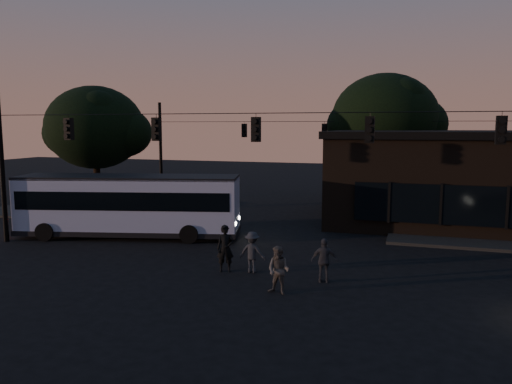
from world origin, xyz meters
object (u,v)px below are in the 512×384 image
(pedestrian_a, at_px, (225,249))
(bus, at_px, (129,203))
(building, at_px, (465,177))
(pedestrian_c, at_px, (324,261))
(pedestrian_b, at_px, (279,270))
(pedestrian_d, at_px, (252,252))

(pedestrian_a, bearing_deg, bus, 130.32)
(building, relative_size, bus, 1.33)
(pedestrian_a, bearing_deg, pedestrian_c, -20.55)
(pedestrian_b, bearing_deg, pedestrian_d, 140.05)
(pedestrian_b, bearing_deg, pedestrian_a, 157.15)
(bus, xyz_separation_m, pedestrian_a, (6.97, -4.32, -0.85))
(pedestrian_b, distance_m, pedestrian_c, 2.14)
(bus, distance_m, pedestrian_d, 9.04)
(building, height_order, pedestrian_c, building)
(pedestrian_c, bearing_deg, pedestrian_d, -18.14)
(pedestrian_b, xyz_separation_m, pedestrian_d, (-1.63, 2.13, -0.02))
(pedestrian_b, relative_size, pedestrian_c, 1.01)
(building, xyz_separation_m, pedestrian_d, (-8.73, -13.28, -1.90))
(building, relative_size, pedestrian_d, 9.51)
(building, xyz_separation_m, pedestrian_b, (-7.10, -15.41, -1.88))
(pedestrian_b, bearing_deg, building, 77.86)
(bus, relative_size, pedestrian_d, 7.14)
(pedestrian_c, bearing_deg, bus, -32.54)
(pedestrian_a, distance_m, pedestrian_b, 3.28)
(bus, height_order, pedestrian_b, bus)
(building, height_order, bus, building)
(pedestrian_d, bearing_deg, pedestrian_b, 130.71)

